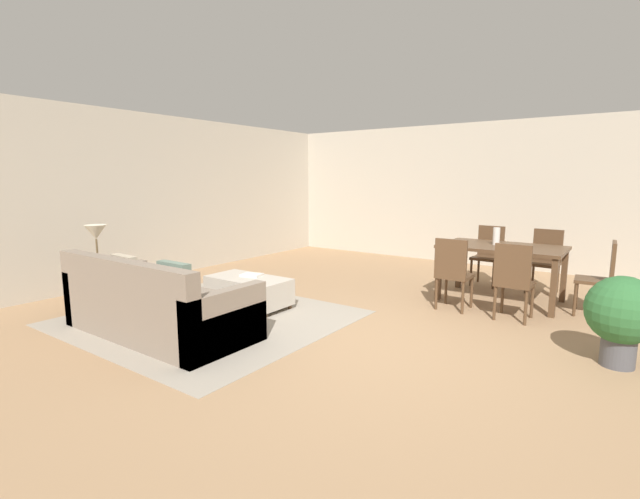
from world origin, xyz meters
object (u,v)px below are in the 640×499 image
(side_table, at_px, (99,275))
(book_on_ottoman, at_px, (252,275))
(dining_chair_far_left, at_px, (489,252))
(vase_centerpiece, at_px, (496,236))
(potted_plant, at_px, (622,314))
(table_lamp, at_px, (96,234))
(dining_table, at_px, (502,252))
(couch, at_px, (156,308))
(dining_chair_near_right, at_px, (514,278))
(ottoman_table, at_px, (249,290))
(dining_chair_head_east, at_px, (602,274))
(dining_chair_near_left, at_px, (453,270))
(dining_chair_far_right, at_px, (545,257))

(side_table, height_order, book_on_ottoman, side_table)
(side_table, xyz_separation_m, dining_chair_far_left, (3.63, 4.28, 0.08))
(vase_centerpiece, bearing_deg, potted_plant, -48.14)
(table_lamp, bearing_deg, dining_table, 40.01)
(couch, height_order, dining_table, couch)
(dining_table, bearing_deg, dining_chair_near_right, -67.78)
(dining_table, height_order, dining_chair_near_right, dining_chair_near_right)
(dining_chair_far_left, bearing_deg, ottoman_table, -124.99)
(ottoman_table, xyz_separation_m, dining_chair_head_east, (3.75, 2.19, 0.30))
(potted_plant, bearing_deg, dining_chair_far_left, 125.82)
(potted_plant, bearing_deg, ottoman_table, -172.15)
(couch, bearing_deg, book_on_ottoman, 87.67)
(ottoman_table, distance_m, dining_chair_near_right, 3.24)
(dining_chair_near_right, relative_size, book_on_ottoman, 3.54)
(dining_chair_near_left, relative_size, vase_centerpiece, 3.91)
(dining_chair_near_left, bearing_deg, potted_plant, -24.73)
(dining_chair_far_right, bearing_deg, ottoman_table, -133.94)
(dining_table, height_order, dining_chair_far_right, dining_chair_far_right)
(ottoman_table, height_order, dining_chair_near_right, dining_chair_near_right)
(table_lamp, bearing_deg, potted_plant, 17.57)
(dining_table, bearing_deg, side_table, -139.99)
(ottoman_table, distance_m, dining_chair_near_left, 2.62)
(side_table, height_order, dining_chair_near_right, dining_chair_near_right)
(dining_chair_head_east, relative_size, potted_plant, 1.13)
(side_table, height_order, table_lamp, table_lamp)
(dining_table, relative_size, potted_plant, 1.89)
(ottoman_table, relative_size, dining_chair_near_left, 1.19)
(couch, xyz_separation_m, dining_chair_far_right, (3.05, 4.41, 0.23))
(side_table, relative_size, dining_table, 0.36)
(couch, height_order, dining_chair_head_east, dining_chair_head_east)
(ottoman_table, distance_m, potted_plant, 4.06)
(ottoman_table, height_order, table_lamp, table_lamp)
(couch, distance_m, ottoman_table, 1.32)
(side_table, distance_m, dining_chair_far_right, 6.16)
(dining_table, xyz_separation_m, dining_chair_near_right, (0.35, -0.85, -0.15))
(dining_chair_head_east, relative_size, book_on_ottoman, 3.54)
(table_lamp, bearing_deg, couch, -5.76)
(dining_table, relative_size, dining_chair_far_right, 1.68)
(dining_chair_head_east, xyz_separation_m, vase_centerpiece, (-1.26, 0.07, 0.36))
(ottoman_table, distance_m, dining_table, 3.43)
(couch, distance_m, dining_table, 4.44)
(couch, xyz_separation_m, dining_chair_near_left, (2.28, 2.70, 0.23))
(vase_centerpiece, bearing_deg, dining_table, -22.42)
(dining_chair_near_right, distance_m, dining_chair_far_right, 1.73)
(dining_chair_far_left, xyz_separation_m, dining_chair_head_east, (1.58, -0.91, 0.00))
(dining_chair_near_right, bearing_deg, table_lamp, -149.88)
(ottoman_table, bearing_deg, table_lamp, -141.12)
(ottoman_table, bearing_deg, couch, -93.14)
(dining_chair_far_left, bearing_deg, dining_chair_near_right, -66.42)
(dining_chair_far_right, relative_size, dining_chair_head_east, 1.00)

